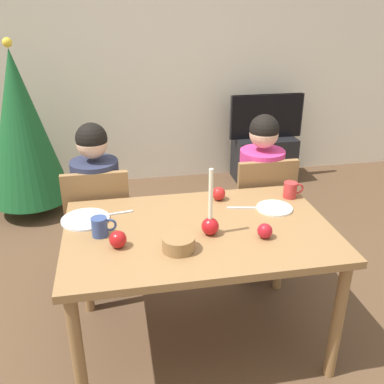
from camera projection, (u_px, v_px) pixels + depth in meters
name	position (u px, v px, depth m)	size (l,w,h in m)	color
ground_plane	(198.00, 338.00, 2.57)	(7.68, 7.68, 0.00)	brown
back_wall	(148.00, 57.00, 4.36)	(6.40, 0.10, 2.60)	beige
dining_table	(199.00, 242.00, 2.30)	(1.40, 0.90, 0.75)	olive
chair_left	(100.00, 223.00, 2.81)	(0.40, 0.40, 0.90)	olive
chair_right	(260.00, 209.00, 3.00)	(0.40, 0.40, 0.90)	olive
person_left_child	(99.00, 213.00, 2.82)	(0.30, 0.30, 1.17)	#33384C
person_right_child	(259.00, 200.00, 3.00)	(0.30, 0.30, 1.17)	#33384C
tv_stand	(264.00, 158.00, 4.73)	(0.64, 0.40, 0.48)	black
tv	(267.00, 116.00, 4.54)	(0.79, 0.05, 0.46)	black
christmas_tree	(22.00, 128.00, 3.78)	(0.72, 0.72, 1.56)	brown
candle_centerpiece	(210.00, 222.00, 2.18)	(0.09, 0.09, 0.36)	red
plate_left	(85.00, 219.00, 2.34)	(0.26, 0.26, 0.01)	silver
plate_right	(274.00, 208.00, 2.46)	(0.20, 0.20, 0.01)	white
mug_left	(100.00, 227.00, 2.17)	(0.13, 0.08, 0.10)	#33477F
mug_right	(291.00, 190.00, 2.59)	(0.13, 0.08, 0.10)	#B72D2D
fork_left	(117.00, 213.00, 2.41)	(0.18, 0.01, 0.01)	silver
fork_right	(243.00, 208.00, 2.47)	(0.18, 0.01, 0.01)	silver
bowl_walnuts	(178.00, 243.00, 2.06)	(0.16, 0.16, 0.07)	olive
apple_near_candle	(265.00, 231.00, 2.16)	(0.08, 0.08, 0.08)	#AF1620
apple_by_left_plate	(118.00, 239.00, 2.08)	(0.09, 0.09, 0.09)	#AB1416
apple_by_right_mug	(219.00, 194.00, 2.56)	(0.08, 0.08, 0.08)	red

